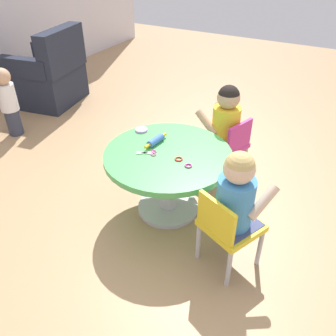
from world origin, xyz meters
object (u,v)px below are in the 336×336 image
(armchair_dark, at_px, (48,76))
(craft_scissors, at_px, (150,153))
(child_chair_left, at_px, (227,227))
(craft_table, at_px, (168,168))
(rolling_pin, at_px, (156,140))
(seated_child_left, at_px, (236,193))
(child_chair_right, at_px, (227,146))
(toddler_standing, at_px, (8,100))
(seated_child_right, at_px, (226,118))

(armchair_dark, bearing_deg, craft_scissors, -118.16)
(child_chair_left, xyz_separation_m, craft_scissors, (0.21, 0.65, 0.18))
(craft_table, distance_m, child_chair_left, 0.61)
(rolling_pin, distance_m, craft_scissors, 0.13)
(seated_child_left, bearing_deg, child_chair_right, 22.94)
(armchair_dark, xyz_separation_m, toddler_standing, (-0.77, -0.26, 0.05))
(rolling_pin, bearing_deg, armchair_dark, 64.41)
(child_chair_left, relative_size, armchair_dark, 0.63)
(craft_scissors, bearing_deg, armchair_dark, 61.84)
(toddler_standing, relative_size, rolling_pin, 2.91)
(seated_child_left, bearing_deg, toddler_standing, 78.38)
(craft_table, distance_m, seated_child_right, 0.63)
(toddler_standing, bearing_deg, child_chair_left, -102.51)
(child_chair_left, relative_size, seated_child_left, 1.05)
(toddler_standing, bearing_deg, seated_child_left, -101.62)
(child_chair_left, height_order, craft_scissors, child_chair_left)
(child_chair_left, distance_m, seated_child_right, 0.97)
(seated_child_left, height_order, armchair_dark, armchair_dark)
(rolling_pin, xyz_separation_m, craft_scissors, (-0.13, -0.03, -0.02))
(child_chair_right, bearing_deg, seated_child_left, -157.06)
(craft_table, bearing_deg, seated_child_right, -16.79)
(child_chair_right, distance_m, armchair_dark, 2.41)
(craft_table, height_order, child_chair_right, child_chair_right)
(child_chair_left, relative_size, craft_scissors, 3.77)
(armchair_dark, distance_m, toddler_standing, 0.81)
(child_chair_right, relative_size, craft_scissors, 3.77)
(child_chair_left, height_order, rolling_pin, same)
(child_chair_right, height_order, craft_scissors, child_chair_right)
(child_chair_right, height_order, seated_child_right, seated_child_right)
(seated_child_right, xyz_separation_m, rolling_pin, (-0.52, 0.31, -0.02))
(seated_child_right, distance_m, armchair_dark, 2.38)
(toddler_standing, bearing_deg, seated_child_right, -81.12)
(child_chair_left, xyz_separation_m, seated_child_left, (0.04, -0.02, 0.23))
(seated_child_right, bearing_deg, seated_child_left, -155.15)
(seated_child_left, height_order, child_chair_right, seated_child_left)
(craft_scissors, bearing_deg, seated_child_left, -105.07)
(seated_child_left, xyz_separation_m, armchair_dark, (1.27, 2.71, -0.22))
(seated_child_left, relative_size, armchair_dark, 0.60)
(child_chair_right, distance_m, rolling_pin, 0.65)
(craft_table, relative_size, seated_child_right, 1.69)
(rolling_pin, bearing_deg, toddler_standing, 83.64)
(seated_child_right, distance_m, rolling_pin, 0.60)
(toddler_standing, bearing_deg, armchair_dark, 18.36)
(craft_table, relative_size, child_chair_left, 1.60)
(craft_scissors, bearing_deg, child_chair_right, -26.46)
(craft_table, distance_m, seated_child_left, 0.63)
(craft_table, relative_size, toddler_standing, 1.28)
(toddler_standing, bearing_deg, child_chair_right, -81.59)
(armchair_dark, height_order, craft_scissors, armchair_dark)
(seated_child_right, xyz_separation_m, craft_scissors, (-0.65, 0.28, -0.04))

